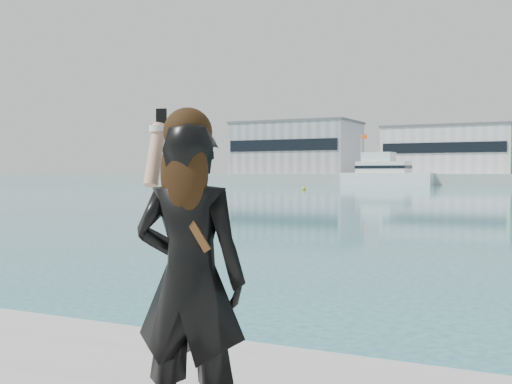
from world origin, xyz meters
TOP-DOWN VIEW (x-y plane):
  - warehouse_grey_left at (-55.00, 127.98)m, footprint 26.52×16.36m
  - warehouse_white at (-22.00, 127.98)m, footprint 24.48×15.35m
  - flagpole_left at (-37.91, 121.00)m, footprint 1.28×0.16m
  - motor_yacht at (-30.20, 110.72)m, footprint 17.03×6.14m
  - buoy_far at (-29.83, 71.28)m, footprint 0.50×0.50m
  - woman at (-0.65, -0.70)m, footprint 0.61×0.47m

SIDE VIEW (x-z plane):
  - buoy_far at x=-29.83m, z-range -0.25..0.25m
  - woman at x=-0.65m, z-range 0.81..2.40m
  - motor_yacht at x=-30.20m, z-range -1.70..6.08m
  - flagpole_left at x=-37.91m, z-range 2.54..10.54m
  - warehouse_white at x=-22.00m, z-range 2.01..11.51m
  - warehouse_grey_left at x=-55.00m, z-range 2.01..13.51m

